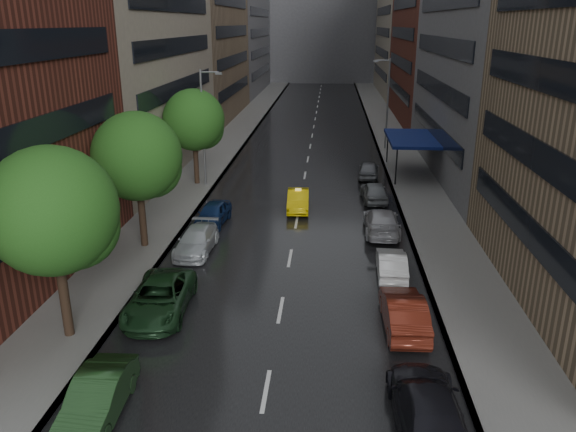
# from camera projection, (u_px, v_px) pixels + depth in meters

# --- Properties ---
(road) EXTENTS (14.00, 140.00, 0.01)m
(road) POSITION_uv_depth(u_px,v_px,m) (312.00, 139.00, 63.42)
(road) COLOR black
(road) RESTS_ON ground
(sidewalk_left) EXTENTS (4.00, 140.00, 0.15)m
(sidewalk_left) POSITION_uv_depth(u_px,v_px,m) (233.00, 137.00, 64.04)
(sidewalk_left) COLOR gray
(sidewalk_left) RESTS_ON ground
(sidewalk_right) EXTENTS (4.00, 140.00, 0.15)m
(sidewalk_right) POSITION_uv_depth(u_px,v_px,m) (392.00, 140.00, 62.76)
(sidewalk_right) COLOR gray
(sidewalk_right) RESTS_ON ground
(building_far) EXTENTS (40.00, 14.00, 32.00)m
(building_far) POSITION_uv_depth(u_px,v_px,m) (324.00, 5.00, 122.28)
(building_far) COLOR slate
(building_far) RESTS_ON ground
(tree_near) EXTENTS (5.11, 5.11, 8.14)m
(tree_near) POSITION_uv_depth(u_px,v_px,m) (52.00, 211.00, 21.69)
(tree_near) COLOR #382619
(tree_near) RESTS_ON ground
(tree_mid) EXTENTS (4.99, 4.99, 7.95)m
(tree_mid) POSITION_uv_depth(u_px,v_px,m) (137.00, 157.00, 31.12)
(tree_mid) COLOR #382619
(tree_mid) RESTS_ON ground
(tree_far) EXTENTS (4.82, 4.82, 7.69)m
(tree_far) POSITION_uv_depth(u_px,v_px,m) (194.00, 120.00, 43.86)
(tree_far) COLOR #382619
(tree_far) RESTS_ON ground
(taxi) EXTENTS (1.64, 4.29, 1.40)m
(taxi) POSITION_uv_depth(u_px,v_px,m) (298.00, 200.00, 39.29)
(taxi) COLOR yellow
(taxi) RESTS_ON ground
(parked_cars_left) EXTENTS (2.75, 23.47, 1.52)m
(parked_cars_left) POSITION_uv_depth(u_px,v_px,m) (175.00, 274.00, 27.67)
(parked_cars_left) COLOR #1C3A1A
(parked_cars_left) RESTS_ON ground
(parked_cars_right) EXTENTS (2.29, 36.05, 1.58)m
(parked_cars_right) POSITION_uv_depth(u_px,v_px,m) (388.00, 248.00, 30.88)
(parked_cars_right) COLOR black
(parked_cars_right) RESTS_ON ground
(street_lamp_left) EXTENTS (1.74, 0.22, 9.00)m
(street_lamp_left) POSITION_uv_depth(u_px,v_px,m) (204.00, 126.00, 43.53)
(street_lamp_left) COLOR gray
(street_lamp_left) RESTS_ON sidewalk_left
(street_lamp_right) EXTENTS (1.74, 0.22, 9.00)m
(street_lamp_right) POSITION_uv_depth(u_px,v_px,m) (387.00, 102.00, 56.57)
(street_lamp_right) COLOR gray
(street_lamp_right) RESTS_ON sidewalk_right
(awning) EXTENTS (4.00, 8.00, 3.12)m
(awning) POSITION_uv_depth(u_px,v_px,m) (411.00, 139.00, 47.63)
(awning) COLOR navy
(awning) RESTS_ON sidewalk_right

